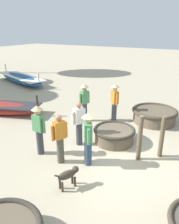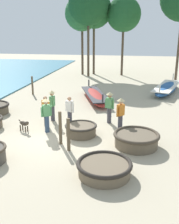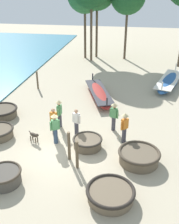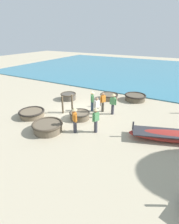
% 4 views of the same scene
% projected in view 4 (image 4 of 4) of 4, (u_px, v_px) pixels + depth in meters
% --- Properties ---
extents(ground_plane, '(80.00, 80.00, 0.00)m').
position_uv_depth(ground_plane, '(82.00, 111.00, 14.05)').
color(ground_plane, tan).
extents(sea, '(28.00, 52.00, 0.10)m').
position_uv_depth(sea, '(168.00, 72.00, 27.83)').
color(sea, teal).
rests_on(sea, ground).
extents(coracle_beside_post, '(1.47, 1.47, 0.60)m').
position_uv_depth(coracle_beside_post, '(68.00, 96.00, 16.46)').
color(coracle_beside_post, '#4C473F').
rests_on(coracle_beside_post, ground).
extents(coracle_far_left, '(1.96, 1.96, 0.57)m').
position_uv_depth(coracle_far_left, '(135.00, 97.00, 16.23)').
color(coracle_far_left, brown).
rests_on(coracle_far_left, ground).
extents(coracle_front_right, '(1.71, 1.71, 0.52)m').
position_uv_depth(coracle_front_right, '(109.00, 96.00, 16.55)').
color(coracle_front_right, brown).
rests_on(coracle_front_right, ground).
extents(coracle_front_left, '(1.90, 1.90, 0.49)m').
position_uv_depth(coracle_front_left, '(32.00, 113.00, 13.07)').
color(coracle_front_left, brown).
rests_on(coracle_front_left, ground).
extents(coracle_upturned, '(1.94, 1.94, 0.59)m').
position_uv_depth(coracle_upturned, '(48.00, 127.00, 11.07)').
color(coracle_upturned, brown).
rests_on(coracle_upturned, ground).
extents(coracle_center, '(1.50, 1.50, 0.53)m').
position_uv_depth(coracle_center, '(80.00, 115.00, 12.73)').
color(coracle_center, brown).
rests_on(coracle_center, ground).
extents(long_boat_red_hull, '(2.84, 5.34, 1.01)m').
position_uv_depth(long_boat_red_hull, '(175.00, 136.00, 10.10)').
color(long_boat_red_hull, maroon).
rests_on(long_boat_red_hull, ground).
extents(fisherman_by_coracle, '(0.50, 0.36, 1.67)m').
position_uv_depth(fisherman_by_coracle, '(96.00, 119.00, 10.70)').
color(fisherman_by_coracle, '#383842').
rests_on(fisherman_by_coracle, ground).
extents(fisherman_with_hat, '(0.48, 0.35, 1.57)m').
position_uv_depth(fisherman_with_hat, '(103.00, 102.00, 13.67)').
color(fisherman_with_hat, '#4C473D').
rests_on(fisherman_with_hat, ground).
extents(fisherman_crouching, '(0.36, 0.53, 1.67)m').
position_uv_depth(fisherman_crouching, '(113.00, 103.00, 13.17)').
color(fisherman_crouching, '#383842').
rests_on(fisherman_crouching, ground).
extents(fisherman_hauling, '(0.48, 0.35, 1.57)m').
position_uv_depth(fisherman_hauling, '(97.00, 107.00, 12.67)').
color(fisherman_hauling, '#383842').
rests_on(fisherman_hauling, ground).
extents(fisherman_standing_right, '(0.45, 0.38, 1.67)m').
position_uv_depth(fisherman_standing_right, '(92.00, 100.00, 13.74)').
color(fisherman_standing_right, '#2D425B').
rests_on(fisherman_standing_right, ground).
extents(fisherman_standing_left, '(0.39, 0.43, 1.67)m').
position_uv_depth(fisherman_standing_left, '(75.00, 118.00, 10.71)').
color(fisherman_standing_left, '#383842').
rests_on(fisherman_standing_left, ground).
extents(dog, '(0.63, 0.41, 0.55)m').
position_uv_depth(dog, '(98.00, 102.00, 14.90)').
color(dog, '#3D3328').
rests_on(dog, ground).
extents(mooring_post_mid_beach, '(0.14, 0.14, 1.38)m').
position_uv_depth(mooring_post_mid_beach, '(63.00, 105.00, 13.46)').
color(mooring_post_mid_beach, brown).
rests_on(mooring_post_mid_beach, ground).
extents(mooring_post_inland, '(0.14, 0.14, 1.46)m').
position_uv_depth(mooring_post_inland, '(72.00, 104.00, 13.58)').
color(mooring_post_inland, brown).
rests_on(mooring_post_inland, ground).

